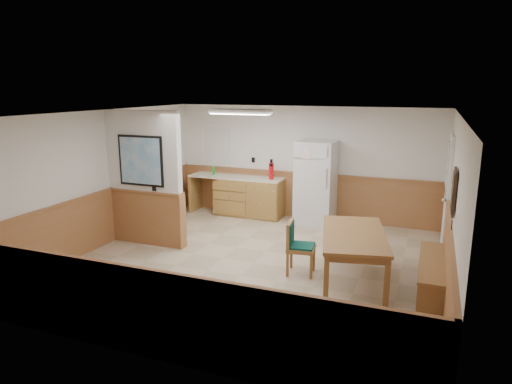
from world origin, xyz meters
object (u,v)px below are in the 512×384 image
at_px(dining_bench, 433,268).
at_px(soap_bottle, 214,171).
at_px(dining_table, 354,239).
at_px(fire_extinguisher, 271,170).
at_px(refrigerator, 316,183).
at_px(dining_chair, 296,243).

bearing_deg(dining_bench, soap_bottle, 151.01).
height_order(dining_bench, soap_bottle, soap_bottle).
relative_size(dining_table, fire_extinguisher, 4.45).
bearing_deg(refrigerator, dining_chair, -80.01).
distance_m(refrigerator, dining_table, 3.01).
xyz_separation_m(refrigerator, dining_table, (1.28, -2.71, -0.24)).
relative_size(refrigerator, fire_extinguisher, 4.01).
height_order(fire_extinguisher, soap_bottle, fire_extinguisher).
height_order(dining_chair, fire_extinguisher, fire_extinguisher).
bearing_deg(fire_extinguisher, refrigerator, 8.26).
relative_size(dining_chair, soap_bottle, 4.45).
bearing_deg(dining_bench, dining_table, -177.88).
height_order(refrigerator, dining_chair, refrigerator).
bearing_deg(dining_bench, fire_extinguisher, 141.86).
xyz_separation_m(dining_table, soap_bottle, (-3.72, 2.73, 0.34)).
bearing_deg(fire_extinguisher, dining_bench, -28.48).
height_order(dining_chair, soap_bottle, soap_bottle).
bearing_deg(dining_chair, refrigerator, 90.24).
relative_size(dining_bench, dining_chair, 2.05).
height_order(refrigerator, fire_extinguisher, refrigerator).
xyz_separation_m(refrigerator, dining_bench, (2.42, -2.67, -0.55)).
distance_m(refrigerator, dining_chair, 2.84).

